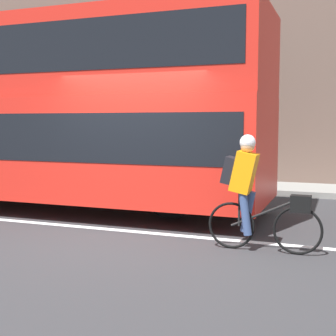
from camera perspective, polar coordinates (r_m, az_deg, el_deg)
The scene contains 6 objects.
ground_plane at distance 7.33m, azimuth -5.77°, elevation -8.09°, with size 80.00×80.00×0.00m, color #2D2D30.
road_center_line at distance 7.55m, azimuth -4.91°, elevation -7.64°, with size 50.00×0.14×0.01m, color silver.
sidewalk_curb at distance 12.43m, azimuth 5.60°, elevation -2.13°, with size 60.00×1.70×0.14m.
building_facade at distance 13.38m, azimuth 6.87°, elevation 11.92°, with size 60.00×0.30×6.44m.
bus at distance 9.76m, azimuth -15.27°, elevation 7.22°, with size 9.05×2.46×3.65m.
cyclist_on_bike at distance 6.36m, azimuth 10.20°, elevation -2.44°, with size 1.52×0.32×1.57m.
Camera 1 is at (3.17, -6.38, 1.72)m, focal length 50.00 mm.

